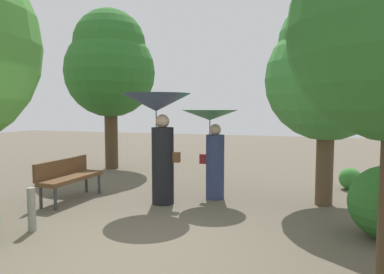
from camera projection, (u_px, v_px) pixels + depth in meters
ground_plane at (132, 247)px, 4.67m from camera, size 40.00×40.00×0.00m
person_left at (158, 122)px, 6.73m from camera, size 1.35×1.35×2.15m
person_right at (212, 136)px, 7.14m from camera, size 1.17×1.17×1.83m
park_bench at (69, 175)px, 7.05m from camera, size 0.56×1.52×0.83m
tree_mid_left at (110, 64)px, 10.60m from camera, size 2.74×2.74×4.86m
tree_mid_right at (328, 68)px, 6.54m from camera, size 2.33×2.33×3.99m
bush_path_right at (350, 179)px, 8.01m from camera, size 0.50×0.50×0.50m
path_marker_post at (32, 209)px, 5.27m from camera, size 0.12×0.12×0.67m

